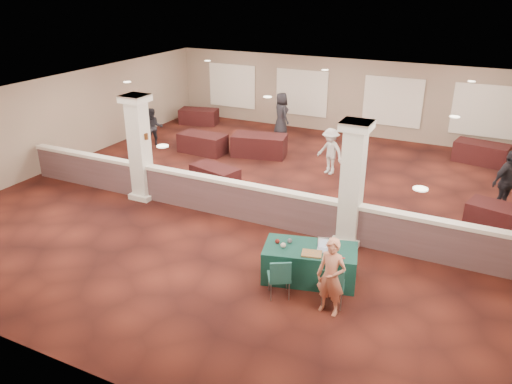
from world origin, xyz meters
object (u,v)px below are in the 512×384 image
at_px(conf_chair_side, 280,275).
at_px(far_table_back_left, 199,116).
at_px(woman, 331,277).
at_px(attendee_c, 507,182).
at_px(near_table, 310,263).
at_px(far_table_back_center, 259,145).
at_px(far_table_back_right, 481,153).
at_px(far_table_front_left, 203,143).
at_px(attendee_b, 330,151).
at_px(attendee_a, 153,128).
at_px(far_table_front_center, 215,176).
at_px(attendee_d, 281,114).
at_px(far_table_front_right, 501,219).
at_px(conf_chair_main, 333,284).

distance_m(conf_chair_side, far_table_back_left, 14.17).
xyz_separation_m(woman, attendee_c, (3.00, 6.72, 0.10)).
height_order(woman, far_table_back_left, woman).
height_order(near_table, conf_chair_side, conf_chair_side).
xyz_separation_m(woman, far_table_back_left, (-10.00, 11.02, -0.48)).
bearing_deg(far_table_back_center, far_table_back_right, 20.53).
relative_size(far_table_front_left, far_table_back_left, 1.06).
xyz_separation_m(conf_chair_side, far_table_back_center, (-4.40, 8.15, -0.14)).
xyz_separation_m(far_table_front_left, far_table_back_right, (9.79, 3.50, 0.00)).
bearing_deg(woman, far_table_front_left, 143.28).
distance_m(far_table_back_left, far_table_back_center, 5.34).
relative_size(near_table, attendee_b, 1.27).
bearing_deg(conf_chair_side, attendee_a, 109.35).
xyz_separation_m(far_table_front_center, far_table_back_left, (-4.50, 6.20, 0.02)).
distance_m(far_table_back_right, attendee_b, 5.84).
height_order(far_table_front_left, far_table_back_left, far_table_front_left).
distance_m(far_table_front_left, attendee_c, 10.68).
height_order(conf_chair_side, woman, woman).
relative_size(conf_chair_side, attendee_d, 0.50).
relative_size(far_table_front_left, far_table_front_right, 1.06).
bearing_deg(conf_chair_main, far_table_back_center, 109.65).
bearing_deg(conf_chair_main, far_table_front_center, 124.89).
height_order(far_table_front_right, attendee_c, attendee_c).
relative_size(far_table_front_right, attendee_a, 1.11).
bearing_deg(conf_chair_side, far_table_front_right, 22.40).
height_order(far_table_back_center, far_table_back_right, far_table_back_center).
bearing_deg(conf_chair_side, far_table_front_left, 100.43).
height_order(woman, attendee_b, woman).
xyz_separation_m(attendee_b, attendee_d, (-3.33, 3.48, 0.12)).
height_order(far_table_back_right, attendee_a, attendee_a).
distance_m(far_table_front_right, far_table_back_center, 8.93).
height_order(far_table_back_left, attendee_d, attendee_d).
bearing_deg(far_table_front_left, far_table_back_center, 16.50).
xyz_separation_m(far_table_back_center, attendee_b, (3.00, -0.63, 0.40)).
bearing_deg(conf_chair_main, attendee_d, 103.36).
distance_m(far_table_back_center, attendee_c, 8.64).
height_order(far_table_front_left, far_table_back_center, far_table_back_center).
relative_size(far_table_back_left, far_table_back_center, 0.85).
bearing_deg(attendee_b, conf_chair_side, -57.72).
bearing_deg(far_table_front_left, attendee_a, -174.82).
xyz_separation_m(woman, attendee_d, (-5.83, 11.01, 0.09)).
bearing_deg(far_table_back_center, near_table, -56.72).
height_order(woman, far_table_back_right, woman).
relative_size(far_table_front_right, far_table_back_left, 1.00).
relative_size(near_table, far_table_front_left, 1.12).
bearing_deg(far_table_back_left, conf_chair_side, -51.09).
relative_size(attendee_b, attendee_d, 0.87).
bearing_deg(far_table_front_center, near_table, -39.22).
xyz_separation_m(conf_chair_side, attendee_c, (4.10, 6.71, 0.39)).
bearing_deg(far_table_front_center, conf_chair_main, -40.19).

